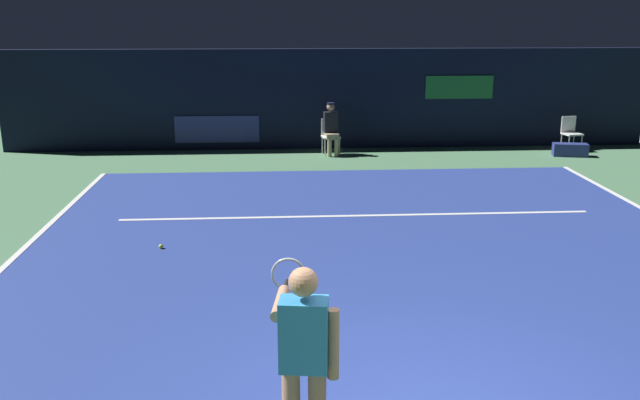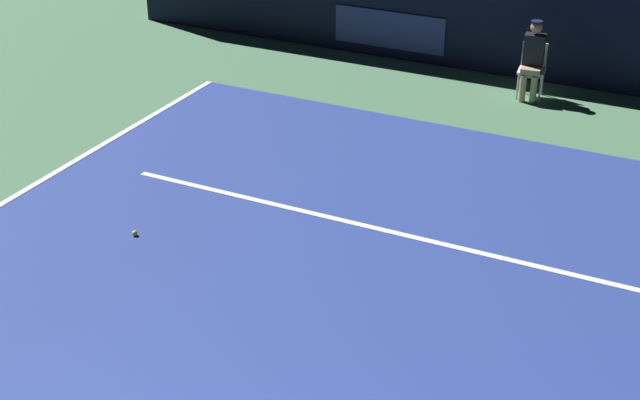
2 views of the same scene
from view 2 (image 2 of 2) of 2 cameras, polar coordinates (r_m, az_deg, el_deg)
ground_plane at (r=10.34m, az=2.00°, el=-7.16°), size 33.30×33.30×0.00m
court_surface at (r=10.34m, az=2.00°, el=-7.13°), size 10.71×11.01×0.01m
line_service at (r=11.85m, az=5.88°, el=-2.30°), size 8.36×0.10×0.01m
back_wall at (r=17.07m, az=13.95°, el=11.17°), size 17.03×0.33×2.60m
line_judge_on_chair at (r=16.35m, az=12.73°, el=8.33°), size 0.49×0.56×1.32m
tennis_ball at (r=12.06m, az=-11.13°, el=-1.98°), size 0.07×0.07×0.07m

